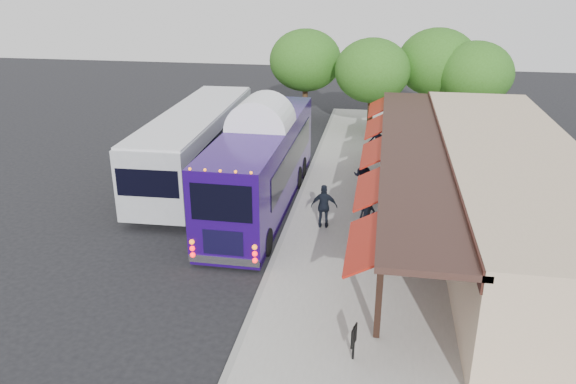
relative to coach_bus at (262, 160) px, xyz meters
The scene contains 15 objects.
ground 5.80m from the coach_bus, 74.44° to the right, with size 90.00×90.00×0.00m, color black.
sidewalk 6.87m from the coach_bus, 10.60° to the right, with size 10.00×40.00×0.15m, color #9E9B93.
curb 2.79m from the coach_bus, 38.83° to the right, with size 0.20×40.00×0.16m, color gray.
station_shelter 9.91m from the coach_bus, ahead, with size 8.15×20.00×3.60m.
coach_bus is the anchor object (origin of this frame).
city_bus 4.82m from the coach_bus, 143.95° to the left, with size 3.14×12.90×3.45m.
ped_a 5.54m from the coach_bus, 30.46° to the right, with size 0.59×0.39×1.61m, color black.
ped_b 4.75m from the coach_bus, 21.65° to the left, with size 0.86×0.67×1.77m, color black.
ped_c 3.80m from the coach_bus, 35.57° to the right, with size 1.04×0.43×1.78m, color black.
ped_d 9.43m from the coach_bus, 58.80° to the left, with size 1.08×0.62×1.68m, color black.
sign_board 11.28m from the coach_bus, 65.55° to the right, with size 0.15×0.45×1.00m.
tree_left 13.70m from the coach_bus, 71.81° to the left, with size 4.67×4.67×5.98m.
tree_mid 17.08m from the coach_bus, 60.87° to the left, with size 5.05×5.05×6.47m.
tree_right 17.03m from the coach_bus, 51.96° to the left, with size 4.59×4.59×5.87m.
tree_far 15.57m from the coach_bus, 91.13° to the left, with size 4.85×4.85×6.22m.
Camera 1 is at (3.57, -17.30, 9.68)m, focal length 35.00 mm.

